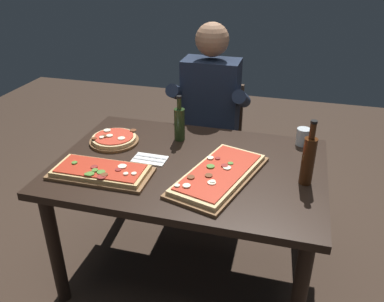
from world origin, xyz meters
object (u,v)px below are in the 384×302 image
at_px(diner_chair, 212,138).
at_px(seated_diner, 209,111).
at_px(oil_bottle_amber, 308,159).
at_px(pizza_rectangular_left, 219,175).
at_px(pizza_round_far, 114,139).
at_px(tumbler_near_camera, 303,138).
at_px(wine_bottle_dark, 179,123).
at_px(dining_table, 190,179).
at_px(pizza_rectangular_front, 101,172).

relative_size(diner_chair, seated_diner, 0.65).
bearing_deg(oil_bottle_amber, pizza_rectangular_left, -170.50).
bearing_deg(pizza_round_far, tumbler_near_camera, 14.04).
bearing_deg(seated_diner, wine_bottle_dark, -98.33).
bearing_deg(wine_bottle_dark, oil_bottle_amber, -22.42).
height_order(pizza_round_far, wine_bottle_dark, wine_bottle_dark).
relative_size(dining_table, pizza_rectangular_front, 2.76).
relative_size(pizza_rectangular_left, diner_chair, 0.75).
height_order(dining_table, diner_chair, diner_chair).
bearing_deg(dining_table, wine_bottle_dark, 116.82).
bearing_deg(pizza_rectangular_left, diner_chair, 104.33).
distance_m(dining_table, diner_chair, 0.87).
relative_size(pizza_rectangular_front, tumbler_near_camera, 5.18).
distance_m(oil_bottle_amber, diner_chair, 1.17).
bearing_deg(wine_bottle_dark, dining_table, -63.18).
height_order(pizza_round_far, seated_diner, seated_diner).
distance_m(pizza_rectangular_left, wine_bottle_dark, 0.49).
xyz_separation_m(pizza_rectangular_front, pizza_rectangular_left, (0.57, 0.13, 0.00)).
xyz_separation_m(dining_table, pizza_rectangular_front, (-0.39, -0.23, 0.12)).
bearing_deg(wine_bottle_dark, diner_chair, 83.34).
xyz_separation_m(tumbler_near_camera, diner_chair, (-0.63, 0.46, -0.30)).
distance_m(dining_table, seated_diner, 0.74).
bearing_deg(oil_bottle_amber, pizza_rectangular_front, -168.74).
bearing_deg(seated_diner, diner_chair, 90.00).
relative_size(pizza_rectangular_left, seated_diner, 0.49).
xyz_separation_m(pizza_rectangular_left, diner_chair, (-0.24, 0.96, -0.27)).
bearing_deg(pizza_rectangular_left, pizza_round_far, 161.19).
distance_m(pizza_rectangular_front, tumbler_near_camera, 1.14).
height_order(pizza_round_far, tumbler_near_camera, tumbler_near_camera).
height_order(tumbler_near_camera, seated_diner, seated_diner).
bearing_deg(diner_chair, tumbler_near_camera, -36.38).
distance_m(tumbler_near_camera, diner_chair, 0.84).
height_order(diner_chair, seated_diner, seated_diner).
xyz_separation_m(pizza_rectangular_left, oil_bottle_amber, (0.41, 0.07, 0.11)).
xyz_separation_m(pizza_round_far, diner_chair, (0.42, 0.73, -0.27)).
distance_m(pizza_rectangular_left, seated_diner, 0.87).
bearing_deg(diner_chair, pizza_rectangular_front, -106.87).
relative_size(pizza_round_far, wine_bottle_dark, 1.05).
bearing_deg(dining_table, pizza_rectangular_left, -29.56).
relative_size(dining_table, tumbler_near_camera, 14.31).
bearing_deg(pizza_rectangular_left, seated_diner, 106.28).
distance_m(dining_table, pizza_round_far, 0.52).
bearing_deg(pizza_round_far, dining_table, -14.47).
bearing_deg(dining_table, tumbler_near_camera, 34.64).
bearing_deg(tumbler_near_camera, wine_bottle_dark, -169.91).
height_order(pizza_rectangular_front, oil_bottle_amber, oil_bottle_amber).
distance_m(wine_bottle_dark, seated_diner, 0.49).
bearing_deg(tumbler_near_camera, diner_chair, 143.62).
height_order(tumbler_near_camera, diner_chair, diner_chair).
relative_size(dining_table, diner_chair, 1.61).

